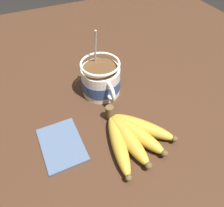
{
  "coord_description": "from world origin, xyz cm",
  "views": [
    {
      "loc": [
        39.2,
        -18.78,
        44.94
      ],
      "look_at": [
        6.39,
        -3.72,
        7.71
      ],
      "focal_mm": 35.0,
      "sensor_mm": 36.0,
      "label": 1
    }
  ],
  "objects": [
    {
      "name": "napkin",
      "position": [
        9.84,
        -17.61,
        3.82
      ],
      "size": [
        12.6,
        8.89,
        0.6
      ],
      "color": "slate",
      "rests_on": "table"
    },
    {
      "name": "banana_bunch",
      "position": [
        15.01,
        -2.86,
        5.15
      ],
      "size": [
        17.94,
        16.09,
        4.09
      ],
      "color": "brown",
      "rests_on": "table"
    },
    {
      "name": "table",
      "position": [
        0.0,
        0.0,
        1.76
      ],
      "size": [
        133.83,
        133.83,
        3.52
      ],
      "color": "#422819",
      "rests_on": "ground"
    },
    {
      "name": "coffee_mug",
      "position": [
        -2.81,
        -2.73,
        7.58
      ],
      "size": [
        13.93,
        10.45,
        17.38
      ],
      "color": "white",
      "rests_on": "table"
    }
  ]
}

